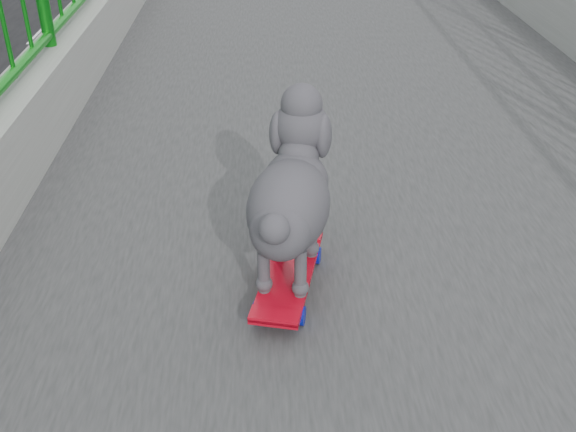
% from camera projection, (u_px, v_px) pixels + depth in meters
% --- Properties ---
extents(skateboard, '(0.23, 0.48, 0.06)m').
position_uv_depth(skateboard, '(289.00, 276.00, 1.96)').
color(skateboard, red).
rests_on(skateboard, footbridge).
extents(poodle, '(0.30, 0.53, 0.45)m').
position_uv_depth(poodle, '(291.00, 194.00, 1.85)').
color(poodle, '#322F35').
rests_on(poodle, skateboard).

